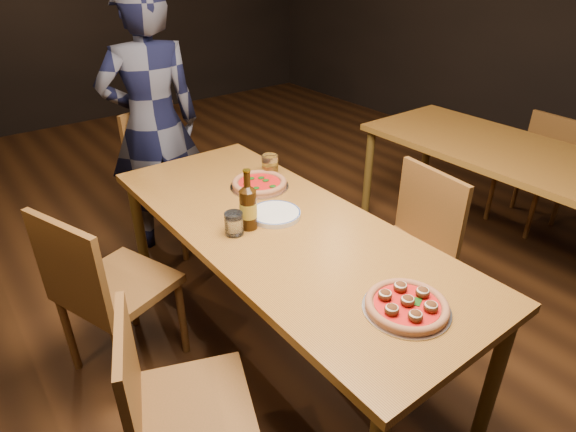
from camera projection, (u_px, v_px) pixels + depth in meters
ground at (282, 347)px, 2.54m from camera, size 9.00×9.00×0.00m
table_main at (281, 239)px, 2.21m from camera, size 0.80×2.00×0.75m
table_right at (521, 164)px, 2.97m from camera, size 0.80×2.00×0.75m
chair_main_nw at (193, 405)px, 1.70m from camera, size 0.52×0.52×0.87m
chair_main_sw at (118, 284)px, 2.24m from camera, size 0.57×0.57×0.95m
chair_main_e at (396, 254)px, 2.48m from camera, size 0.48×0.48×0.93m
chair_end at (177, 177)px, 3.26m from camera, size 0.58×0.58×0.98m
chair_nbr_right at (531, 172)px, 3.50m from camera, size 0.42×0.42×0.84m
pizza_meatball at (407, 305)px, 1.66m from camera, size 0.31×0.31×0.06m
pizza_margherita at (259, 183)px, 2.51m from camera, size 0.31×0.31×0.04m
plate_stack at (275, 214)px, 2.24m from camera, size 0.24×0.24×0.02m
beer_bottle at (248, 208)px, 2.11m from camera, size 0.08×0.08×0.27m
water_glass at (234, 224)px, 2.09m from camera, size 0.08×0.08×0.10m
amber_glass at (270, 165)px, 2.63m from camera, size 0.09×0.09×0.11m
diner at (153, 125)px, 3.08m from camera, size 0.69×0.52×1.71m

